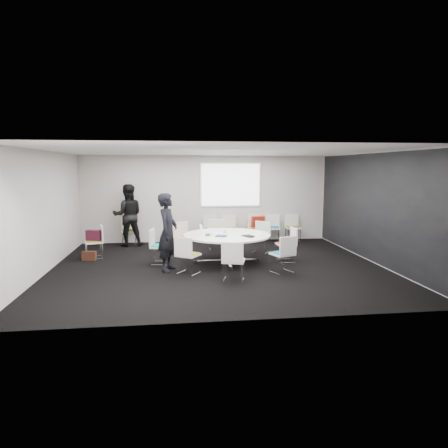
{
  "coord_description": "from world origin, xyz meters",
  "views": [
    {
      "loc": [
        -1.03,
        -9.49,
        2.42
      ],
      "look_at": [
        0.2,
        0.4,
        1.0
      ],
      "focal_mm": 32.0,
      "sensor_mm": 36.0,
      "label": 1
    }
  ],
  "objects": [
    {
      "name": "chair_back_d",
      "position": [
        2.16,
        3.17,
        0.28
      ],
      "size": [
        0.55,
        0.54,
        0.88
      ],
      "rotation": [
        0.0,
        0.0,
        2.93
      ],
      "color": "silver",
      "rests_on": "ground"
    },
    {
      "name": "chair_ring_e",
      "position": [
        -1.42,
        0.49,
        0.28
      ],
      "size": [
        0.53,
        0.54,
        0.88
      ],
      "rotation": [
        0.0,
        0.0,
        4.51
      ],
      "color": "silver",
      "rests_on": "ground"
    },
    {
      "name": "person_back",
      "position": [
        -2.47,
        2.97,
        0.96
      ],
      "size": [
        1.02,
        0.84,
        1.91
      ],
      "primitive_type": "imported",
      "rotation": [
        0.0,
        0.0,
        3.27
      ],
      "color": "black",
      "rests_on": "ground"
    },
    {
      "name": "chair_person_back",
      "position": [
        -2.47,
        3.14,
        0.28
      ],
      "size": [
        0.52,
        0.51,
        0.88
      ],
      "rotation": [
        0.0,
        0.0,
        3.28
      ],
      "color": "silver",
      "rests_on": "ground"
    },
    {
      "name": "red_jacket",
      "position": [
        1.61,
        2.94,
        0.7
      ],
      "size": [
        0.47,
        0.27,
        0.36
      ],
      "primitive_type": "cube",
      "rotation": [
        0.17,
        0.0,
        0.27
      ],
      "color": "#AF2415",
      "rests_on": "chair_back_c"
    },
    {
      "name": "chair_ring_a",
      "position": [
        1.82,
        0.33,
        0.28
      ],
      "size": [
        0.48,
        0.49,
        0.88
      ],
      "rotation": [
        0.0,
        0.0,
        1.63
      ],
      "color": "silver",
      "rests_on": "ground"
    },
    {
      "name": "laptop_lid",
      "position": [
        -0.37,
        0.54,
        0.86
      ],
      "size": [
        0.05,
        0.3,
        0.22
      ],
      "primitive_type": "cube",
      "rotation": [
        0.0,
        0.0,
        1.69
      ],
      "color": "silver",
      "rests_on": "conference_table"
    },
    {
      "name": "chair_spare_left",
      "position": [
        -3.18,
        1.35,
        0.28
      ],
      "size": [
        0.56,
        0.57,
        0.88
      ],
      "rotation": [
        0.0,
        0.0,
        1.86
      ],
      "color": "silver",
      "rests_on": "ground"
    },
    {
      "name": "chair_ring_f",
      "position": [
        -0.75,
        -0.58,
        0.28
      ],
      "size": [
        0.63,
        0.63,
        0.88
      ],
      "rotation": [
        0.0,
        0.0,
        5.69
      ],
      "color": "silver",
      "rests_on": "ground"
    },
    {
      "name": "projection_screen",
      "position": [
        0.8,
        3.46,
        1.85
      ],
      "size": [
        1.9,
        0.03,
        1.35
      ],
      "primitive_type": "cube",
      "color": "white",
      "rests_on": "room_shell"
    },
    {
      "name": "tablet_folio",
      "position": [
        0.1,
        0.15,
        0.74
      ],
      "size": [
        0.32,
        0.28,
        0.03
      ],
      "primitive_type": "cube",
      "rotation": [
        0.0,
        0.0,
        -0.38
      ],
      "color": "navy",
      "rests_on": "conference_table"
    },
    {
      "name": "phone",
      "position": [
        0.79,
        -0.13,
        0.73
      ],
      "size": [
        0.14,
        0.07,
        0.01
      ],
      "primitive_type": "cube",
      "rotation": [
        0.0,
        0.0,
        -0.02
      ],
      "color": "black",
      "rests_on": "conference_table"
    },
    {
      "name": "chair_back_e",
      "position": [
        2.84,
        3.17,
        0.28
      ],
      "size": [
        0.47,
        0.46,
        0.88
      ],
      "rotation": [
        0.0,
        0.0,
        3.12
      ],
      "color": "silver",
      "rests_on": "ground"
    },
    {
      "name": "laptop",
      "position": [
        -0.17,
        0.37,
        0.74
      ],
      "size": [
        0.24,
        0.34,
        0.02
      ],
      "primitive_type": "imported",
      "rotation": [
        0.0,
        0.0,
        1.44
      ],
      "color": "#333338",
      "rests_on": "conference_table"
    },
    {
      "name": "chair_back_c",
      "position": [
        1.61,
        3.17,
        0.28
      ],
      "size": [
        0.51,
        0.5,
        0.88
      ],
      "rotation": [
        0.0,
        0.0,
        3.26
      ],
      "color": "silver",
      "rests_on": "ground"
    },
    {
      "name": "chair_ring_h",
      "position": [
        1.42,
        -0.75,
        0.28
      ],
      "size": [
        0.6,
        0.59,
        0.88
      ],
      "rotation": [
        0.0,
        0.0,
        6.67
      ],
      "color": "silver",
      "rests_on": "ground"
    },
    {
      "name": "chair_ring_d",
      "position": [
        -0.8,
        1.66,
        0.28
      ],
      "size": [
        0.59,
        0.59,
        0.88
      ],
      "rotation": [
        0.0,
        0.0,
        3.53
      ],
      "color": "silver",
      "rests_on": "ground"
    },
    {
      "name": "conference_table",
      "position": [
        0.28,
        0.42,
        0.54
      ],
      "size": [
        2.21,
        2.21,
        0.73
      ],
      "color": "silver",
      "rests_on": "ground"
    },
    {
      "name": "chair_back_a",
      "position": [
        0.17,
        3.16,
        0.28
      ],
      "size": [
        0.6,
        0.59,
        0.88
      ],
      "rotation": [
        0.0,
        0.0,
        3.55
      ],
      "color": "silver",
      "rests_on": "ground"
    },
    {
      "name": "brown_bag",
      "position": [
        -3.28,
        1.1,
        0.12
      ],
      "size": [
        0.37,
        0.19,
        0.24
      ],
      "primitive_type": "cube",
      "rotation": [
        0.0,
        0.0,
        -0.09
      ],
      "color": "#351A11",
      "rests_on": "ground"
    },
    {
      "name": "papers_front",
      "position": [
        1.04,
        0.4,
        0.73
      ],
      "size": [
        0.34,
        0.28,
        0.0
      ],
      "primitive_type": "cube",
      "rotation": [
        0.0,
        0.0,
        0.26
      ],
      "color": "white",
      "rests_on": "conference_table"
    },
    {
      "name": "papers_right",
      "position": [
        0.92,
        0.66,
        0.73
      ],
      "size": [
        0.36,
        0.36,
        0.0
      ],
      "primitive_type": "cube",
      "rotation": [
        0.0,
        0.0,
        0.79
      ],
      "color": "silver",
      "rests_on": "conference_table"
    },
    {
      "name": "chair_ring_c",
      "position": [
        0.19,
        2.07,
        0.28
      ],
      "size": [
        0.47,
        0.46,
        0.88
      ],
      "rotation": [
        0.0,
        0.0,
        3.16
      ],
      "color": "silver",
      "rests_on": "ground"
    },
    {
      "name": "cup",
      "position": [
        0.24,
        0.61,
        0.78
      ],
      "size": [
        0.08,
        0.08,
        0.09
      ],
      "primitive_type": "cylinder",
      "color": "white",
      "rests_on": "conference_table"
    },
    {
      "name": "person_main",
      "position": [
        -1.2,
        -0.19,
        0.92
      ],
      "size": [
        0.61,
        0.77,
        1.83
      ],
      "primitive_type": "imported",
      "rotation": [
        0.0,
        0.0,
        1.28
      ],
      "color": "black",
      "rests_on": "ground"
    },
    {
      "name": "chair_ring_g",
      "position": [
        0.19,
        -1.29,
        0.28
      ],
      "size": [
        0.56,
        0.55,
        0.88
      ],
      "rotation": [
        0.0,
        0.0,
        6.01
      ],
      "color": "silver",
      "rests_on": "ground"
    },
    {
      "name": "room_shell",
      "position": [
        0.09,
        0.0,
        1.4
      ],
      "size": [
        8.08,
        7.08,
        2.88
      ],
      "color": "black",
      "rests_on": "ground"
    },
    {
      "name": "chair_back_b",
      "position": [
        0.77,
        3.13,
        0.28
      ],
      "size": [
        0.53,
        0.52,
        0.88
      ],
      "rotation": [
        0.0,
        0.0,
        3.32
      ],
      "color": "silver",
      "rests_on": "ground"
    },
    {
      "name": "notebook_black",
      "position": [
        0.76,
        0.07,
        0.74
      ],
      "size": [
        0.32,
        0.36,
        0.02
      ],
      "primitive_type": "cube",
      "rotation": [
        0.0,
        0.0,
        0.39
      ],
      "color": "black",
      "rests_on": "conference_table"
    },
    {
      "name": "chair_ring_b",
      "position": [
        1.39,
        1.49,
        0.28
      ],
      "size": [
        0.63,
        0.62,
        0.88
      ],
      "rotation": [
        0.0,
        0.0,
        2.6
      ],
      "color": "silver",
      "rests_on": "ground"
    },
    {
      "name": "maroon_bag",
      "position": [
        -3.19,
        1.35,
        0.62
      ],
      "size": [
        0.42,
        0.26,
        0.28
      ],
      "primitive_type": "cube",
      "rotation": [
        0.0,
        0.0,
        -0.33
      ],
      "color": "#411123",
      "rests_on": "chair_spare_left"
    }
  ]
}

